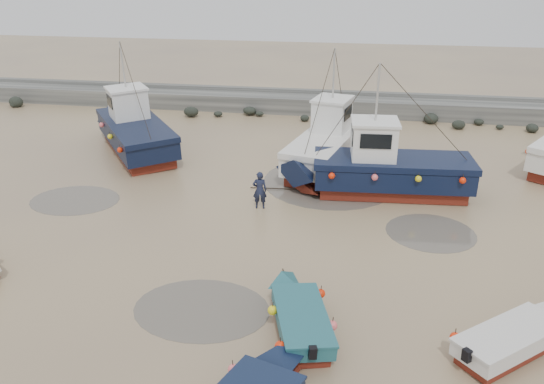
{
  "coord_description": "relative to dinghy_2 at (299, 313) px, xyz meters",
  "views": [
    {
      "loc": [
        2.99,
        -16.58,
        10.28
      ],
      "look_at": [
        -0.5,
        3.6,
        1.4
      ],
      "focal_mm": 35.0,
      "sensor_mm": 36.0,
      "label": 1
    }
  ],
  "objects": [
    {
      "name": "cabin_boat_2",
      "position": [
        2.48,
        10.9,
        0.76
      ],
      "size": [
        10.63,
        3.52,
        6.22
      ],
      "rotation": [
        0.0,
        0.0,
        1.64
      ],
      "color": "maroon",
      "rests_on": "ground"
    },
    {
      "name": "person",
      "position": [
        -2.82,
        8.31,
        -0.56
      ],
      "size": [
        0.7,
        0.52,
        1.77
      ],
      "primitive_type": "imported",
      "rotation": [
        0.0,
        0.0,
        3.3
      ],
      "color": "#181D33",
      "rests_on": "ground"
    },
    {
      "name": "puddle_c",
      "position": [
        -11.58,
        7.67,
        -0.56
      ],
      "size": [
        4.22,
        4.22,
        0.01
      ],
      "primitive_type": "cylinder",
      "color": "#5A544A",
      "rests_on": "ground"
    },
    {
      "name": "ground",
      "position": [
        -1.53,
        3.41,
        -0.56
      ],
      "size": [
        120.0,
        120.0,
        0.0
      ],
      "primitive_type": "plane",
      "color": "tan",
      "rests_on": "ground"
    },
    {
      "name": "dinghy_2",
      "position": [
        0.0,
        0.0,
        0.0
      ],
      "size": [
        2.49,
        5.3,
        1.43
      ],
      "rotation": [
        0.0,
        0.0,
        0.29
      ],
      "color": "maroon",
      "rests_on": "ground"
    },
    {
      "name": "cabin_boat_0",
      "position": [
        -11.76,
        15.21,
        0.74
      ],
      "size": [
        8.02,
        10.13,
        6.22
      ],
      "rotation": [
        0.0,
        0.0,
        0.64
      ],
      "color": "maroon",
      "rests_on": "ground"
    },
    {
      "name": "puddle_a",
      "position": [
        -3.2,
        0.43,
        -0.56
      ],
      "size": [
        4.46,
        4.46,
        0.01
      ],
      "primitive_type": "cylinder",
      "color": "#5A544A",
      "rests_on": "ground"
    },
    {
      "name": "cabin_boat_1",
      "position": [
        -0.18,
        14.57,
        0.77
      ],
      "size": [
        4.45,
        10.51,
        6.22
      ],
      "rotation": [
        0.0,
        0.0,
        -0.23
      ],
      "color": "maroon",
      "rests_on": "ground"
    },
    {
      "name": "puddle_d",
      "position": [
        0.12,
        12.05,
        -0.56
      ],
      "size": [
        6.83,
        6.83,
        0.01
      ],
      "primitive_type": "cylinder",
      "color": "#5A544A",
      "rests_on": "ground"
    },
    {
      "name": "seawall",
      "position": [
        -1.48,
        25.4,
        0.07
      ],
      "size": [
        60.0,
        4.92,
        1.5
      ],
      "color": "gray",
      "rests_on": "ground"
    },
    {
      "name": "dinghy_3",
      "position": [
        6.31,
        0.03,
        -0.01
      ],
      "size": [
        4.75,
        4.12,
        1.43
      ],
      "rotation": [
        0.0,
        0.0,
        -0.88
      ],
      "color": "maroon",
      "rests_on": "ground"
    },
    {
      "name": "puddle_b",
      "position": [
        4.63,
        7.16,
        -0.56
      ],
      "size": [
        3.68,
        3.68,
        0.01
      ],
      "primitive_type": "cylinder",
      "color": "#5A544A",
      "rests_on": "ground"
    }
  ]
}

